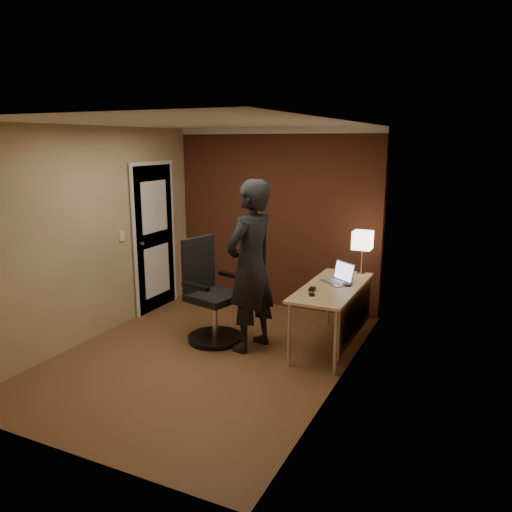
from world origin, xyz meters
name	(u,v)px	position (x,y,z in m)	size (l,w,h in m)	color
room	(246,214)	(-0.27, 1.54, 1.37)	(4.00, 4.00, 4.00)	brown
desk	(338,298)	(1.25, 0.81, 0.60)	(0.60, 1.50, 0.73)	#D8AF7C
desk_lamp	(362,241)	(1.35, 1.46, 1.15)	(0.22, 0.22, 0.54)	silver
laptop	(340,277)	(1.21, 0.99, 0.79)	(0.42, 0.40, 0.23)	silver
mouse	(312,289)	(1.03, 0.55, 0.75)	(0.06, 0.10, 0.03)	black
phone	(312,295)	(1.08, 0.39, 0.73)	(0.06, 0.12, 0.01)	black
wallet	(348,284)	(1.33, 0.91, 0.74)	(0.09, 0.11, 0.02)	black
office_chair	(210,297)	(-0.18, 0.41, 0.53)	(0.66, 0.74, 1.20)	black
person	(251,266)	(0.36, 0.39, 0.97)	(0.70, 0.46, 1.93)	black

